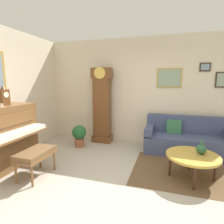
# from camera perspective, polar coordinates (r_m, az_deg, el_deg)

# --- Properties ---
(ground_plane) EXTENTS (6.40, 6.00, 0.10)m
(ground_plane) POSITION_cam_1_polar(r_m,az_deg,el_deg) (3.18, 0.54, -23.18)
(ground_plane) COLOR #B2A899
(wall_back) EXTENTS (5.30, 0.13, 2.80)m
(wall_back) POSITION_cam_1_polar(r_m,az_deg,el_deg) (5.03, 8.66, 6.38)
(wall_back) COLOR beige
(wall_back) RESTS_ON ground_plane
(area_rug) EXTENTS (2.10, 1.50, 0.01)m
(area_rug) POSITION_cam_1_polar(r_m,az_deg,el_deg) (3.85, 23.24, -16.94)
(area_rug) COLOR brown
(area_rug) RESTS_ON ground_plane
(piano_bench) EXTENTS (0.42, 0.70, 0.48)m
(piano_bench) POSITION_cam_1_polar(r_m,az_deg,el_deg) (3.55, -22.60, -12.06)
(piano_bench) COLOR brown
(piano_bench) RESTS_ON ground_plane
(grandfather_clock) EXTENTS (0.52, 0.34, 2.03)m
(grandfather_clock) POSITION_cam_1_polar(r_m,az_deg,el_deg) (5.02, -3.10, 1.43)
(grandfather_clock) COLOR brown
(grandfather_clock) RESTS_ON ground_plane
(couch) EXTENTS (1.90, 0.80, 0.84)m
(couch) POSITION_cam_1_polar(r_m,az_deg,el_deg) (4.72, 22.08, -7.89)
(couch) COLOR #424C70
(couch) RESTS_ON ground_plane
(coffee_table) EXTENTS (0.88, 0.88, 0.43)m
(coffee_table) POSITION_cam_1_polar(r_m,az_deg,el_deg) (3.51, 23.72, -12.51)
(coffee_table) COLOR gold
(coffee_table) RESTS_ON ground_plane
(mantel_clock) EXTENTS (0.13, 0.18, 0.38)m
(mantel_clock) POSITION_cam_1_polar(r_m,az_deg,el_deg) (4.06, -30.52, 4.23)
(mantel_clock) COLOR brown
(mantel_clock) RESTS_ON piano
(teacup) EXTENTS (0.12, 0.12, 0.06)m
(teacup) POSITION_cam_1_polar(r_m,az_deg,el_deg) (3.81, -31.20, 1.69)
(teacup) COLOR beige
(teacup) RESTS_ON piano
(green_jug) EXTENTS (0.17, 0.17, 0.24)m
(green_jug) POSITION_cam_1_polar(r_m,az_deg,el_deg) (3.56, 25.91, -10.30)
(green_jug) COLOR #234C33
(green_jug) RESTS_ON coffee_table
(potted_plant) EXTENTS (0.36, 0.36, 0.56)m
(potted_plant) POSITION_cam_1_polar(r_m,az_deg,el_deg) (4.83, -10.12, -6.85)
(potted_plant) COLOR #935138
(potted_plant) RESTS_ON ground_plane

